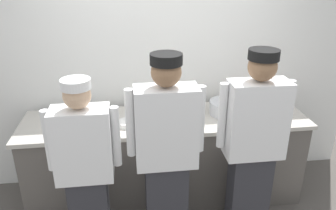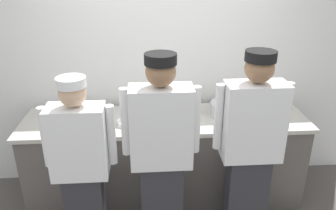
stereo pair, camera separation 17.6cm
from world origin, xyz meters
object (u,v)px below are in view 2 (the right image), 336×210
Objects in this scene: plate_stack_rear at (127,122)px; ramekin_green_sauce at (261,121)px; chef_center at (161,152)px; ramekin_orange_sauce at (242,105)px; sheet_tray at (87,120)px; ramekin_yellow_sauce at (272,116)px; mixing_bowl_steel at (228,109)px; deli_cup at (197,108)px; chefs_knife at (175,113)px; chef_far_right at (251,146)px; squeeze_bottle_primary at (252,103)px; squeeze_bottle_secondary at (269,103)px; plate_stack_front at (171,123)px; chef_near_left at (81,165)px.

ramekin_green_sauce is (1.29, -0.06, -0.00)m from plate_stack_rear.
chef_center reaches higher than ramekin_orange_sauce.
ramekin_yellow_sauce is at bearing -2.00° from sheet_tray.
plate_stack_rear is at bearing -171.69° from mixing_bowl_steel.
ramekin_orange_sauce is 0.51m from deli_cup.
plate_stack_rear is 2.30× the size of ramekin_yellow_sauce.
chefs_knife is at bearing -177.36° from deli_cup.
ramekin_orange_sauce is 1.09× the size of deli_cup.
chef_far_right is 9.25× the size of squeeze_bottle_primary.
plate_stack_rear is 0.92× the size of squeeze_bottle_secondary.
ramekin_green_sauce is 0.37× the size of chefs_knife.
chef_far_right reaches higher than ramekin_green_sauce.
plate_stack_front is (0.12, 0.52, 0.01)m from chef_center.
plate_stack_rear is 0.75m from deli_cup.
squeeze_bottle_primary is 0.30m from ramekin_green_sauce.
chef_near_left reaches higher than plate_stack_rear.
squeeze_bottle_primary reaches higher than sheet_tray.
ramekin_green_sauce is at bearing -1.45° from plate_stack_front.
chef_center is 19.05× the size of deli_cup.
chef_center reaches higher than chef_near_left.
chef_near_left is 1.54m from mixing_bowl_steel.
sheet_tray is 1.83m from ramekin_yellow_sauce.
sheet_tray is (-1.45, 0.61, 0.00)m from chef_far_right.
plate_stack_front is at bearing 33.37° from chef_near_left.
chefs_knife is at bearing 77.00° from chef_center.
mixing_bowl_steel is 0.44m from squeeze_bottle_secondary.
squeeze_bottle_primary is at bearing 164.05° from squeeze_bottle_secondary.
plate_stack_front is 1.11× the size of squeeze_bottle_primary.
mixing_bowl_steel is 0.35m from ramekin_green_sauce.
chefs_knife is (-0.81, -0.01, -0.09)m from squeeze_bottle_primary.
plate_stack_front is 0.77× the size of chefs_knife.
squeeze_bottle_primary reaches higher than mixing_bowl_steel.
plate_stack_rear is 2.09× the size of deli_cup.
squeeze_bottle_secondary is at bearing 82.98° from ramekin_yellow_sauce.
squeeze_bottle_primary is (0.86, 0.26, 0.07)m from plate_stack_front.
squeeze_bottle_secondary is (0.16, -0.05, 0.01)m from squeeze_bottle_primary.
chefs_knife is at bearing 177.83° from squeeze_bottle_secondary.
ramekin_orange_sauce is (-0.07, 0.09, -0.07)m from squeeze_bottle_primary.
squeeze_bottle_primary is (0.27, 0.08, 0.02)m from mixing_bowl_steel.
chef_near_left is at bearing -143.97° from deli_cup.
chefs_knife is (0.88, 0.11, -0.01)m from sheet_tray.
chefs_knife is (-0.82, 0.28, -0.01)m from ramekin_green_sauce.
squeeze_bottle_primary is 0.14m from ramekin_orange_sauce.
squeeze_bottle_secondary is 0.16m from ramekin_yellow_sauce.
chef_far_right is at bearing -22.95° from sheet_tray.
plate_stack_rear is at bearing -165.03° from ramekin_orange_sauce.
squeeze_bottle_primary reaches higher than ramekin_green_sauce.
squeeze_bottle_primary is at bearing 0.73° from chefs_knife.
chef_far_right is at bearing 3.33° from chef_center.
chef_far_right reaches higher than ramekin_yellow_sauce.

